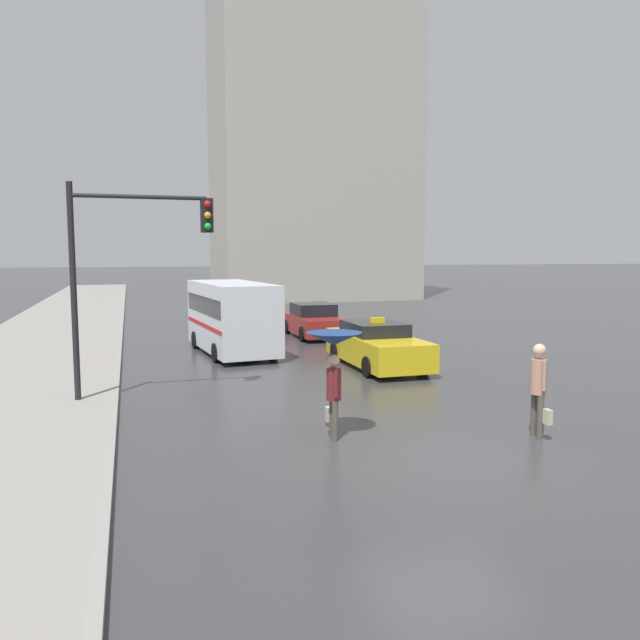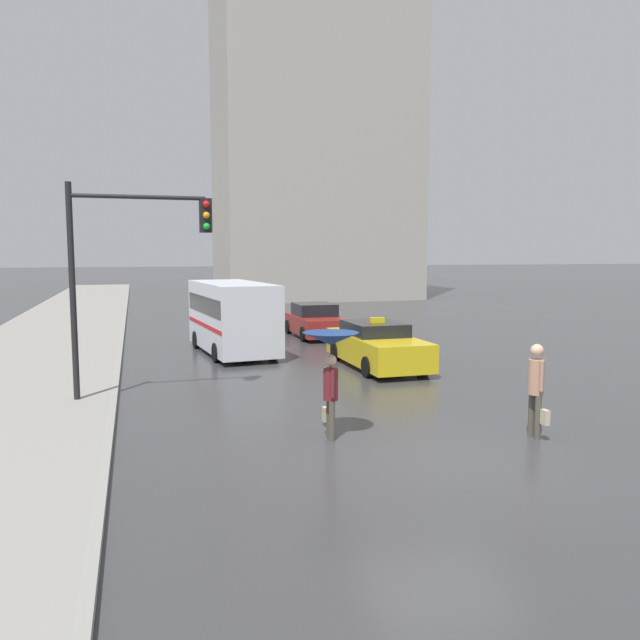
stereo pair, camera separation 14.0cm
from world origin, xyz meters
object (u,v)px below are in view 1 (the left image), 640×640
pedestrian_with_umbrella (334,352)px  pedestrian_man (539,384)px  sedan_red (314,321)px  ambulance_van (232,314)px  traffic_light (134,251)px  taxi (377,346)px

pedestrian_with_umbrella → pedestrian_man: bearing=-100.0°
sedan_red → ambulance_van: ambulance_van is taller
sedan_red → traffic_light: (-7.25, -9.78, 2.90)m
pedestrian_with_umbrella → traffic_light: size_ratio=0.40×
taxi → pedestrian_with_umbrella: size_ratio=2.30×
ambulance_van → traffic_light: bearing=57.2°
pedestrian_with_umbrella → traffic_light: 5.77m
taxi → pedestrian_man: pedestrian_man is taller
ambulance_van → pedestrian_with_umbrella: size_ratio=2.72×
taxi → traffic_light: traffic_light is taller
taxi → pedestrian_man: size_ratio=2.60×
pedestrian_man → ambulance_van: bearing=-158.1°
taxi → pedestrian_with_umbrella: bearing=61.8°
ambulance_van → pedestrian_man: size_ratio=3.07×
pedestrian_with_umbrella → traffic_light: (-3.49, 4.19, 1.88)m
sedan_red → pedestrian_with_umbrella: size_ratio=2.02×
pedestrian_with_umbrella → pedestrian_man: 3.94m
sedan_red → ambulance_van: bearing=40.0°
pedestrian_with_umbrella → sedan_red: bearing=-9.5°
ambulance_van → traffic_light: size_ratio=1.09×
pedestrian_with_umbrella → ambulance_van: bearing=6.8°
pedestrian_with_umbrella → taxi: bearing=-22.7°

